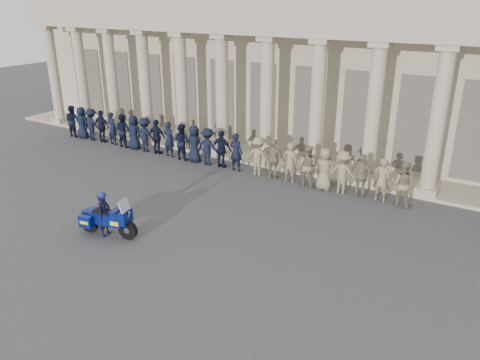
% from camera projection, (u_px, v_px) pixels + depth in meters
% --- Properties ---
extents(ground, '(90.00, 90.00, 0.00)m').
position_uv_depth(ground, '(191.00, 234.00, 16.82)').
color(ground, '#3D3D40').
rests_on(ground, ground).
extents(building, '(40.00, 12.50, 9.00)m').
position_uv_depth(building, '(343.00, 61.00, 26.87)').
color(building, tan).
rests_on(building, ground).
extents(officer_rank, '(20.47, 0.72, 1.90)m').
position_uv_depth(officer_rank, '(201.00, 145.00, 23.65)').
color(officer_rank, black).
rests_on(officer_rank, ground).
extents(motorcycle, '(2.33, 1.12, 1.50)m').
position_uv_depth(motorcycle, '(108.00, 219.00, 16.52)').
color(motorcycle, black).
rests_on(motorcycle, ground).
extents(rider, '(0.48, 0.64, 1.68)m').
position_uv_depth(rider, '(104.00, 213.00, 16.49)').
color(rider, black).
rests_on(rider, ground).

